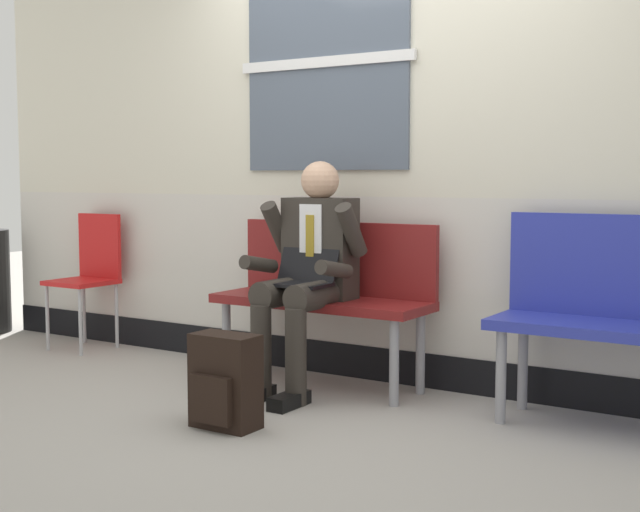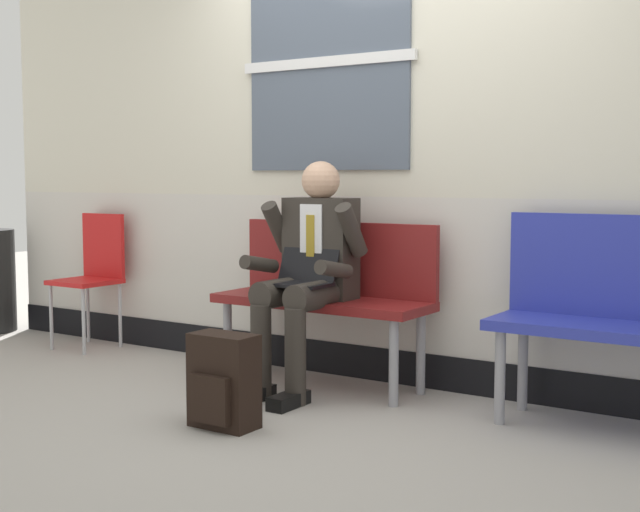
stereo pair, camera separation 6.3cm
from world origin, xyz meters
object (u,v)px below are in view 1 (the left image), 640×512
object	(u,v)px
bench_with_person	(327,288)
backpack	(224,382)
person_seated	(307,269)
folding_chair	(90,268)

from	to	relation	value
bench_with_person	backpack	size ratio (longest dim) A/B	2.83
person_seated	folding_chair	world-z (taller)	person_seated
person_seated	bench_with_person	bearing A→B (deg)	90.00
folding_chair	bench_with_person	bearing A→B (deg)	-0.85
backpack	folding_chair	xyz separation A→B (m)	(-1.99, 1.02, 0.33)
bench_with_person	person_seated	size ratio (longest dim) A/B	1.00
person_seated	folding_chair	xyz separation A→B (m)	(-1.92, 0.23, -0.12)
folding_chair	person_seated	bearing A→B (deg)	-6.73
folding_chair	backpack	bearing A→B (deg)	-27.07
backpack	folding_chair	world-z (taller)	folding_chair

